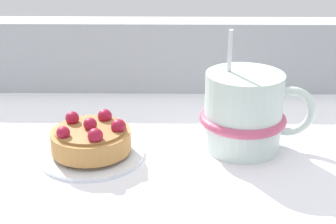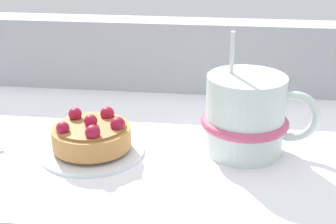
{
  "view_description": "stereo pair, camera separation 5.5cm",
  "coord_description": "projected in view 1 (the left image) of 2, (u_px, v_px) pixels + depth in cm",
  "views": [
    {
      "loc": [
        1.42,
        -55.56,
        26.12
      ],
      "look_at": [
        0.72,
        -4.51,
        4.94
      ],
      "focal_mm": 53.06,
      "sensor_mm": 36.0,
      "label": 1
    },
    {
      "loc": [
        6.93,
        -55.19,
        26.12
      ],
      "look_at": [
        0.72,
        -4.51,
        4.94
      ],
      "focal_mm": 53.06,
      "sensor_mm": 36.0,
      "label": 2
    }
  ],
  "objects": [
    {
      "name": "ground_plane",
      "position": [
        163.0,
        145.0,
        0.62
      ],
      "size": [
        65.65,
        40.18,
        2.88
      ],
      "primitive_type": "cube",
      "color": "white"
    },
    {
      "name": "dessert_plate",
      "position": [
        92.0,
        153.0,
        0.56
      ],
      "size": [
        11.83,
        11.83,
        0.92
      ],
      "color": "silver",
      "rests_on": "ground_plane"
    },
    {
      "name": "window_rail_back",
      "position": [
        165.0,
        55.0,
        0.75
      ],
      "size": [
        64.34,
        5.4,
        10.55
      ],
      "primitive_type": "cube",
      "color": "#9EA3A8",
      "rests_on": "ground_plane"
    },
    {
      "name": "coffee_mug",
      "position": [
        245.0,
        112.0,
        0.57
      ],
      "size": [
        13.29,
        9.96,
        13.96
      ],
      "color": "silver",
      "rests_on": "ground_plane"
    },
    {
      "name": "raspberry_tart",
      "position": [
        91.0,
        138.0,
        0.55
      ],
      "size": [
        8.92,
        8.92,
        3.84
      ],
      "color": "#B77F42",
      "rests_on": "dessert_plate"
    }
  ]
}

